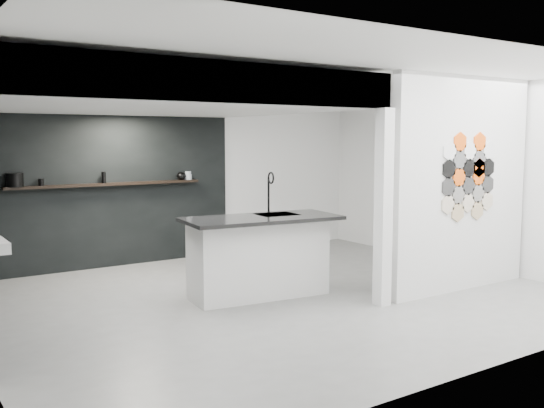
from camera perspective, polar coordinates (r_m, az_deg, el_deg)
The scene contains 15 objects.
floor at distance 7.76m, azimuth 0.62°, elevation -8.75°, with size 7.00×6.00×0.01m, color slate.
partition_panel at distance 8.31m, azimuth 17.44°, elevation 1.79°, with size 2.45×0.15×2.80m, color silver.
bay_clad_back at distance 9.65m, azimuth -15.93°, elevation 1.07°, with size 4.40×0.04×2.35m, color black.
bulkhead at distance 7.78m, azimuth -11.69°, elevation 10.14°, with size 4.40×4.00×0.40m, color silver.
corner_column at distance 7.29m, azimuth 10.44°, elevation -0.38°, with size 0.16×0.16×2.35m, color silver.
fascia_beam at distance 6.06m, azimuth -4.69°, elevation 11.41°, with size 4.40×0.16×0.40m, color silver.
display_shelf at distance 9.57m, azimuth -15.19°, elevation 1.80°, with size 3.00×0.15×0.04m, color black.
kitchen_island at distance 7.67m, azimuth -1.24°, elevation -4.85°, with size 2.03×1.08×1.57m.
stockpot at distance 9.23m, azimuth -23.08°, elevation 2.10°, with size 0.24×0.24×0.19m, color black.
kettle at distance 10.03m, azimuth -8.53°, elevation 2.63°, with size 0.15×0.15×0.13m, color black.
glass_bowl at distance 10.08m, azimuth -7.90°, elevation 2.54°, with size 0.13×0.13×0.09m, color gray.
glass_vase at distance 10.08m, azimuth -7.90°, elevation 2.68°, with size 0.10×0.10×0.14m, color gray.
bottle_dark at distance 9.55m, azimuth -15.55°, elevation 2.42°, with size 0.06×0.06×0.17m, color black.
utensil_cup at distance 9.31m, azimuth -20.91°, elevation 1.92°, with size 0.08×0.08×0.10m, color black.
hex_tile_cluster at distance 8.28m, azimuth 18.07°, elevation 2.48°, with size 1.04×0.02×1.16m.
Camera 1 is at (-4.24, -6.19, 2.00)m, focal length 40.00 mm.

